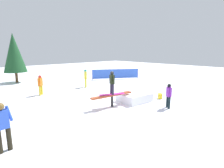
{
  "coord_description": "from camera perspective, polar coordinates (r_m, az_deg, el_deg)",
  "views": [
    {
      "loc": [
        6.55,
        6.89,
        3.17
      ],
      "look_at": [
        0.0,
        0.0,
        1.3
      ],
      "focal_mm": 28.0,
      "sensor_mm": 36.0,
      "label": 1
    }
  ],
  "objects": [
    {
      "name": "bystander_blue",
      "position": [
        6.48,
        -32.2,
        -11.2
      ],
      "size": [
        0.65,
        0.25,
        1.6
      ],
      "rotation": [
        0.0,
        0.0,
        3.24
      ],
      "color": "black",
      "rests_on": "ground"
    },
    {
      "name": "ground_plane",
      "position": [
        10.02,
        0.0,
        -7.34
      ],
      "size": [
        60.0,
        60.0,
        0.0
      ],
      "primitive_type": "plane",
      "color": "white"
    },
    {
      "name": "bystander_orange",
      "position": [
        13.31,
        -22.35,
        0.0
      ],
      "size": [
        0.53,
        0.47,
        1.43
      ],
      "rotation": [
        0.0,
        0.0,
        3.84
      ],
      "color": "gold",
      "rests_on": "ground"
    },
    {
      "name": "pine_tree_near",
      "position": [
        19.37,
        -29.35,
        8.85
      ],
      "size": [
        2.08,
        2.08,
        4.74
      ],
      "color": "#4C331E",
      "rests_on": "ground"
    },
    {
      "name": "main_rider_on_rail",
      "position": [
        9.68,
        0.0,
        0.17
      ],
      "size": [
        1.46,
        0.83,
        1.31
      ],
      "rotation": [
        0.0,
        0.0,
        -0.4
      ],
      "color": "#CD2493",
      "rests_on": "rail_feature"
    },
    {
      "name": "loose_snowboard_white",
      "position": [
        15.08,
        2.22,
        -0.99
      ],
      "size": [
        0.72,
        1.51,
        0.02
      ],
      "primitive_type": "cube",
      "rotation": [
        0.0,
        0.0,
        1.88
      ],
      "color": "silver",
      "rests_on": "ground"
    },
    {
      "name": "backpack_on_snow",
      "position": [
        11.97,
        15.42,
        -3.82
      ],
      "size": [
        0.37,
        0.37,
        0.34
      ],
      "primitive_type": "cube",
      "rotation": [
        0.0,
        0.0,
        3.9
      ],
      "color": "yellow",
      "rests_on": "ground"
    },
    {
      "name": "bystander_purple",
      "position": [
        10.06,
        18.02,
        -3.29
      ],
      "size": [
        0.42,
        0.5,
        1.36
      ],
      "rotation": [
        0.0,
        0.0,
        0.91
      ],
      "color": "black",
      "rests_on": "ground"
    },
    {
      "name": "bystander_yellow",
      "position": [
        15.1,
        -8.63,
        2.17
      ],
      "size": [
        0.45,
        0.57,
        1.53
      ],
      "rotation": [
        0.0,
        0.0,
        0.95
      ],
      "color": "yellow",
      "rests_on": "ground"
    },
    {
      "name": "snow_kicker_ramp",
      "position": [
        11.01,
        7.3,
        -4.31
      ],
      "size": [
        1.98,
        1.72,
        0.52
      ],
      "primitive_type": "cube",
      "rotation": [
        0.0,
        0.0,
        -0.13
      ],
      "color": "white",
      "rests_on": "ground"
    },
    {
      "name": "rail_feature",
      "position": [
        9.85,
        0.0,
        -4.0
      ],
      "size": [
        2.69,
        0.62,
        0.7
      ],
      "rotation": [
        0.0,
        0.0,
        -0.13
      ],
      "color": "black",
      "rests_on": "ground"
    },
    {
      "name": "safety_fence",
      "position": [
        19.06,
        1.2,
        3.36
      ],
      "size": [
        4.35,
        2.73,
        1.1
      ],
      "rotation": [
        0.0,
        0.0,
        5.73
      ],
      "color": "blue",
      "rests_on": "ground"
    }
  ]
}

